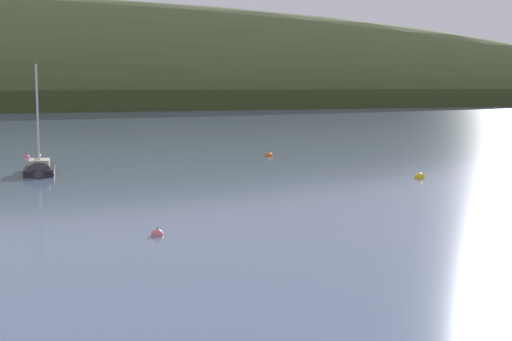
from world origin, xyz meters
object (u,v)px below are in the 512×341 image
(mooring_buoy_off_fishing_boat, at_px, (269,156))
(mooring_buoy_midchannel, at_px, (157,235))
(mooring_buoy_foreground, at_px, (420,178))
(mooring_buoy_far_upstream, at_px, (27,158))
(sailboat_outer_reach, at_px, (39,173))

(mooring_buoy_off_fishing_boat, bearing_deg, mooring_buoy_midchannel, -119.19)
(mooring_buoy_foreground, relative_size, mooring_buoy_midchannel, 1.27)
(mooring_buoy_midchannel, height_order, mooring_buoy_far_upstream, mooring_buoy_midchannel)
(mooring_buoy_foreground, bearing_deg, mooring_buoy_far_upstream, 135.26)
(sailboat_outer_reach, distance_m, mooring_buoy_midchannel, 24.61)
(mooring_buoy_midchannel, bearing_deg, mooring_buoy_foreground, 31.25)
(mooring_buoy_off_fishing_boat, bearing_deg, mooring_buoy_far_upstream, 162.78)
(mooring_buoy_foreground, height_order, mooring_buoy_midchannel, mooring_buoy_foreground)
(mooring_buoy_midchannel, distance_m, mooring_buoy_far_upstream, 37.91)
(sailboat_outer_reach, height_order, mooring_buoy_off_fishing_boat, sailboat_outer_reach)
(sailboat_outer_reach, height_order, mooring_buoy_midchannel, sailboat_outer_reach)
(sailboat_outer_reach, relative_size, mooring_buoy_far_upstream, 14.48)
(mooring_buoy_far_upstream, bearing_deg, mooring_buoy_foreground, -44.74)
(mooring_buoy_foreground, height_order, mooring_buoy_far_upstream, mooring_buoy_foreground)
(mooring_buoy_midchannel, height_order, mooring_buoy_off_fishing_boat, mooring_buoy_off_fishing_boat)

